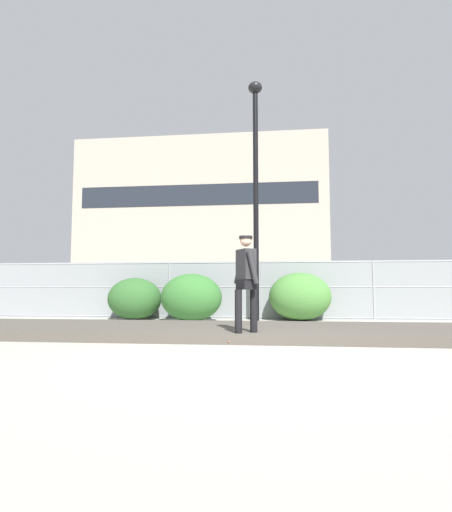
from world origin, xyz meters
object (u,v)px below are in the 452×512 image
object	(u,v)px
skateboard	(246,340)
shrub_right	(300,297)
street_lamp	(256,172)
shrub_center	(191,297)
shrub_left	(135,299)
parked_car_near	(211,292)
skater	(246,279)
parked_car_mid	(346,292)

from	to	relation	value
skateboard	shrub_right	distance (m)	5.53
street_lamp	shrub_center	distance (m)	4.37
street_lamp	shrub_right	xyz separation A→B (m)	(1.31, 0.16, -3.88)
skateboard	shrub_center	xyz separation A→B (m)	(-1.93, 4.67, 0.65)
shrub_left	parked_car_near	bearing A→B (deg)	67.63
skateboard	parked_car_near	size ratio (longest dim) A/B	0.18
skater	street_lamp	xyz separation A→B (m)	(-0.02, 5.18, 3.47)
shrub_center	skateboard	bearing A→B (deg)	-67.58
skater	skateboard	bearing A→B (deg)	-104.04
parked_car_near	parked_car_mid	xyz separation A→B (m)	(5.45, 0.28, 0.00)
street_lamp	parked_car_mid	xyz separation A→B (m)	(3.42, 4.51, -3.77)
parked_car_mid	shrub_right	xyz separation A→B (m)	(-2.11, -4.35, -0.11)
parked_car_near	shrub_right	size ratio (longest dim) A/B	2.35
skater	parked_car_mid	bearing A→B (deg)	70.63
shrub_center	parked_car_near	bearing A→B (deg)	91.46
parked_car_near	shrub_right	bearing A→B (deg)	-50.54
shrub_right	parked_car_near	bearing A→B (deg)	129.46
street_lamp	shrub_right	distance (m)	4.10
parked_car_mid	shrub_center	bearing A→B (deg)	-136.79
skateboard	parked_car_mid	distance (m)	10.30
skater	shrub_center	world-z (taller)	skater
parked_car_mid	shrub_left	size ratio (longest dim) A/B	2.62
skater	shrub_left	xyz separation A→B (m)	(-3.82, 5.11, -0.48)
skateboard	parked_car_mid	xyz separation A→B (m)	(3.40, 9.69, 0.78)
street_lamp	parked_car_mid	size ratio (longest dim) A/B	1.70
skater	street_lamp	bearing A→B (deg)	90.22
skateboard	parked_car_mid	size ratio (longest dim) A/B	0.18
street_lamp	parked_car_mid	world-z (taller)	street_lamp
parked_car_near	shrub_center	distance (m)	4.73
street_lamp	skater	bearing A→B (deg)	-89.78
skateboard	shrub_right	world-z (taller)	shrub_right
shrub_center	shrub_right	bearing A→B (deg)	11.66
skater	parked_car_mid	world-z (taller)	skater
street_lamp	skateboard	bearing A→B (deg)	-89.78
skateboard	shrub_left	bearing A→B (deg)	126.78
parked_car_near	shrub_center	bearing A→B (deg)	-88.54
skateboard	skater	bearing A→B (deg)	75.96
skateboard	street_lamp	world-z (taller)	street_lamp
parked_car_near	shrub_left	size ratio (longest dim) A/B	2.62
parked_car_mid	shrub_right	distance (m)	4.83
shrub_center	street_lamp	bearing A→B (deg)	14.81
skater	shrub_center	distance (m)	5.07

